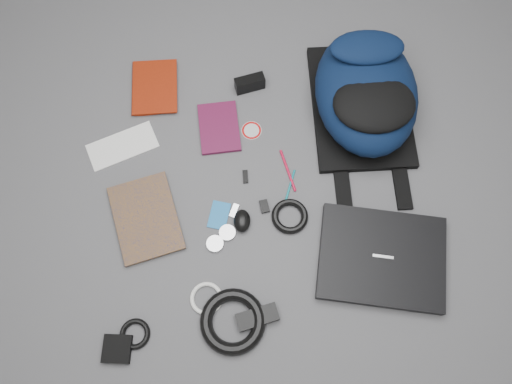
{
  "coord_description": "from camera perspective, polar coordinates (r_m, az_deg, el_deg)",
  "views": [
    {
      "loc": [
        -0.04,
        -0.55,
        1.62
      ],
      "look_at": [
        0.0,
        0.0,
        0.02
      ],
      "focal_mm": 35.0,
      "sensor_mm": 36.0,
      "label": 1
    }
  ],
  "objects": [
    {
      "name": "mouse",
      "position": [
        1.66,
        -1.6,
        -3.31
      ],
      "size": [
        0.06,
        0.08,
        0.04
      ],
      "primitive_type": "ellipsoid",
      "rotation": [
        0.0,
        0.0,
        -0.07
      ],
      "color": "black",
      "rests_on": "ground"
    },
    {
      "name": "pen_red",
      "position": [
        1.74,
        3.66,
        2.47
      ],
      "size": [
        0.05,
        0.16,
        0.01
      ],
      "primitive_type": "cylinder",
      "rotation": [
        1.57,
        0.0,
        0.24
      ],
      "color": "#BE0E31",
      "rests_on": "ground"
    },
    {
      "name": "ground",
      "position": [
        1.71,
        0.0,
        -0.22
      ],
      "size": [
        4.0,
        4.0,
        0.0
      ],
      "primitive_type": "plane",
      "color": "#4F4F51",
      "rests_on": "ground"
    },
    {
      "name": "cable_coil",
      "position": [
        1.68,
        3.88,
        -2.78
      ],
      "size": [
        0.13,
        0.13,
        0.02
      ],
      "primitive_type": "torus",
      "rotation": [
        0.0,
        0.0,
        -0.03
      ],
      "color": "black",
      "rests_on": "ground"
    },
    {
      "name": "white_cable_coil",
      "position": [
        1.63,
        -5.7,
        -12.0
      ],
      "size": [
        0.13,
        0.13,
        0.01
      ],
      "primitive_type": "torus",
      "rotation": [
        0.0,
        0.0,
        -0.36
      ],
      "color": "white",
      "rests_on": "ground"
    },
    {
      "name": "id_badge",
      "position": [
        1.69,
        -4.24,
        -2.67
      ],
      "size": [
        0.09,
        0.11,
        0.0
      ],
      "primitive_type": "cube",
      "rotation": [
        0.0,
        0.0,
        -0.28
      ],
      "color": "#1769AE",
      "rests_on": "ground"
    },
    {
      "name": "envelope",
      "position": [
        1.84,
        -15.02,
        5.1
      ],
      "size": [
        0.26,
        0.19,
        0.0
      ],
      "primitive_type": "cube",
      "rotation": [
        0.0,
        0.0,
        0.35
      ],
      "color": "white",
      "rests_on": "ground"
    },
    {
      "name": "key_fob",
      "position": [
        1.69,
        0.96,
        -1.65
      ],
      "size": [
        0.03,
        0.05,
        0.01
      ],
      "primitive_type": "cube",
      "rotation": [
        0.0,
        0.0,
        0.16
      ],
      "color": "black",
      "rests_on": "ground"
    },
    {
      "name": "sticker_disc",
      "position": [
        1.8,
        -0.52,
        7.04
      ],
      "size": [
        0.09,
        0.09,
        0.0
      ],
      "primitive_type": "cylinder",
      "rotation": [
        0.0,
        0.0,
        -0.2
      ],
      "color": "silver",
      "rests_on": "ground"
    },
    {
      "name": "pouch",
      "position": [
        1.66,
        -15.59,
        -16.89
      ],
      "size": [
        0.09,
        0.09,
        0.02
      ],
      "primitive_type": "cube",
      "rotation": [
        0.0,
        0.0,
        -0.11
      ],
      "color": "black",
      "rests_on": "ground"
    },
    {
      "name": "earbud_coil",
      "position": [
        1.65,
        -13.67,
        -15.49
      ],
      "size": [
        0.12,
        0.12,
        0.02
      ],
      "primitive_type": "torus",
      "rotation": [
        0.0,
        0.0,
        0.38
      ],
      "color": "black",
      "rests_on": "ground"
    },
    {
      "name": "power_brick",
      "position": [
        1.61,
        0.15,
        -14.11
      ],
      "size": [
        0.14,
        0.08,
        0.03
      ],
      "primitive_type": "cube",
      "rotation": [
        0.0,
        0.0,
        0.23
      ],
      "color": "black",
      "rests_on": "ground"
    },
    {
      "name": "power_cord_coil",
      "position": [
        1.6,
        -2.68,
        -14.56
      ],
      "size": [
        0.27,
        0.27,
        0.04
      ],
      "primitive_type": "torus",
      "rotation": [
        0.0,
        0.0,
        0.38
      ],
      "color": "black",
      "rests_on": "ground"
    },
    {
      "name": "textbook_red",
      "position": [
        1.92,
        -13.99,
        11.38
      ],
      "size": [
        0.17,
        0.22,
        0.02
      ],
      "primitive_type": "imported",
      "rotation": [
        0.0,
        0.0,
        -0.01
      ],
      "color": "maroon",
      "rests_on": "ground"
    },
    {
      "name": "usb_silver",
      "position": [
        1.69,
        -2.52,
        -2.14
      ],
      "size": [
        0.04,
        0.05,
        0.01
      ],
      "primitive_type": "cube",
      "rotation": [
        0.0,
        0.0,
        -0.43
      ],
      "color": "silver",
      "rests_on": "ground"
    },
    {
      "name": "headphone_right",
      "position": [
        1.67,
        -3.29,
        -4.67
      ],
      "size": [
        0.07,
        0.07,
        0.01
      ],
      "primitive_type": "cylinder",
      "rotation": [
        0.0,
        0.0,
        0.36
      ],
      "color": "#AAA9AC",
      "rests_on": "ground"
    },
    {
      "name": "headphone_left",
      "position": [
        1.66,
        -4.71,
        -5.92
      ],
      "size": [
        0.07,
        0.07,
        0.01
      ],
      "primitive_type": "cylinder",
      "rotation": [
        0.0,
        0.0,
        -0.24
      ],
      "color": "#AEAEB0",
      "rests_on": "ground"
    },
    {
      "name": "laptop",
      "position": [
        1.68,
        14.16,
        -7.31
      ],
      "size": [
        0.46,
        0.39,
        0.04
      ],
      "primitive_type": "cube",
      "rotation": [
        0.0,
        0.0,
        -0.2
      ],
      "color": "black",
      "rests_on": "ground"
    },
    {
      "name": "pen_teal",
      "position": [
        1.72,
        3.86,
        0.54
      ],
      "size": [
        0.05,
        0.13,
        0.01
      ],
      "primitive_type": "cylinder",
      "rotation": [
        1.57,
        0.0,
        -0.36
      ],
      "color": "#0E7782",
      "rests_on": "ground"
    },
    {
      "name": "backpack",
      "position": [
        1.79,
        12.46,
        11.11
      ],
      "size": [
        0.38,
        0.55,
        0.23
      ],
      "primitive_type": null,
      "rotation": [
        0.0,
        0.0,
        -0.01
      ],
      "color": "black",
      "rests_on": "ground"
    },
    {
      "name": "comic_book",
      "position": [
        1.73,
        -15.73,
        -3.9
      ],
      "size": [
        0.27,
        0.32,
        0.02
      ],
      "primitive_type": "imported",
      "rotation": [
        0.0,
        0.0,
        0.24
      ],
      "color": "#AE6F0C",
      "rests_on": "ground"
    },
    {
      "name": "dvd_case",
      "position": [
        1.8,
        -4.24,
        7.35
      ],
      "size": [
        0.15,
        0.2,
        0.02
      ],
      "primitive_type": "cube",
      "rotation": [
        0.0,
        0.0,
        0.06
      ],
      "color": "#460D28",
      "rests_on": "ground"
    },
    {
      "name": "usb_black",
      "position": [
        1.73,
        -1.22,
        1.76
      ],
      "size": [
        0.02,
        0.05,
        0.01
      ],
      "primitive_type": "cube",
      "rotation": [
        0.0,
        0.0,
        -0.0
      ],
      "color": "black",
      "rests_on": "ground"
    },
    {
      "name": "compact_camera",
      "position": [
        1.86,
        -0.72,
        12.31
      ],
      "size": [
        0.11,
        0.06,
        0.06
      ],
      "primitive_type": "cube",
      "rotation": [
        0.0,
        0.0,
        0.22
      ],
      "color": "black",
      "rests_on": "ground"
    }
  ]
}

